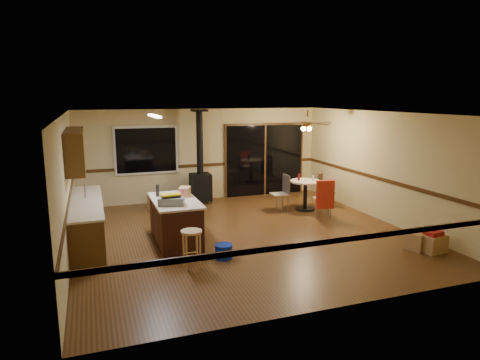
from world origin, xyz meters
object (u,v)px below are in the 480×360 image
chair_right (321,185)px  blue_bucket (224,251)px  chair_near (325,194)px  box_under_window (159,202)px  dining_table (305,190)px  toolbox_grey (171,201)px  bar_stool (192,249)px  wood_stove (200,177)px  box_corner_a (433,243)px  chair_left (283,189)px  box_corner_b (418,241)px  toolbox_black (171,200)px  kitchen_island (175,221)px

chair_right → blue_bucket: bearing=-142.7°
chair_near → box_under_window: (-3.70, 2.17, -0.41)m
blue_bucket → chair_right: chair_right is taller
dining_table → chair_near: size_ratio=1.16×
toolbox_grey → bar_stool: (0.16, -0.97, -0.64)m
wood_stove → dining_table: 2.92m
box_corner_a → bar_stool: bearing=170.0°
chair_near → box_under_window: 4.31m
wood_stove → box_corner_a: 6.19m
chair_left → chair_near: bearing=-56.2°
toolbox_grey → box_corner_b: (4.55, -1.55, -0.80)m
toolbox_black → dining_table: 4.30m
box_under_window → box_corner_b: box_under_window is taller
toolbox_black → chair_left: 3.81m
kitchen_island → toolbox_black: size_ratio=5.02×
toolbox_grey → dining_table: toolbox_grey is taller
toolbox_grey → box_corner_a: size_ratio=1.08×
bar_stool → chair_right: (4.24, 2.94, 0.26)m
box_corner_a → chair_near: bearing=105.7°
blue_bucket → kitchen_island: bearing=119.2°
chair_near → chair_right: (0.47, 1.01, 0.00)m
toolbox_black → chair_right: toolbox_black is taller
dining_table → chair_near: (0.06, -0.88, 0.07)m
toolbox_black → bar_stool: bearing=-80.7°
box_under_window → box_corner_b: bearing=-47.3°
wood_stove → chair_near: bearing=-45.2°
box_under_window → kitchen_island: bearing=-91.7°
chair_left → box_corner_b: chair_left is taller
box_under_window → box_corner_a: box_under_window is taller
chair_near → kitchen_island: bearing=-171.7°
wood_stove → box_corner_b: size_ratio=5.94×
blue_bucket → dining_table: 4.04m
dining_table → chair_left: chair_left is taller
chair_right → box_corner_b: 3.55m
kitchen_island → bar_stool: 1.39m
toolbox_black → chair_near: (3.92, 0.95, -0.40)m
dining_table → box_corner_b: (0.69, -3.40, -0.36)m
kitchen_island → box_corner_b: (4.41, -1.97, -0.28)m
wood_stove → dining_table: bearing=-33.8°
toolbox_black → box_corner_a: bearing=-20.8°
chair_right → bar_stool: bearing=-145.3°
chair_near → toolbox_grey: bearing=-166.2°
kitchen_island → toolbox_grey: toolbox_grey is taller
bar_stool → box_under_window: 4.11m
wood_stove → dining_table: wood_stove is taller
toolbox_grey → toolbox_black: size_ratio=1.43×
blue_bucket → chair_left: chair_left is taller
wood_stove → toolbox_grey: 3.76m
box_under_window → toolbox_grey: bearing=-94.0°
dining_table → chair_left: bearing=170.6°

